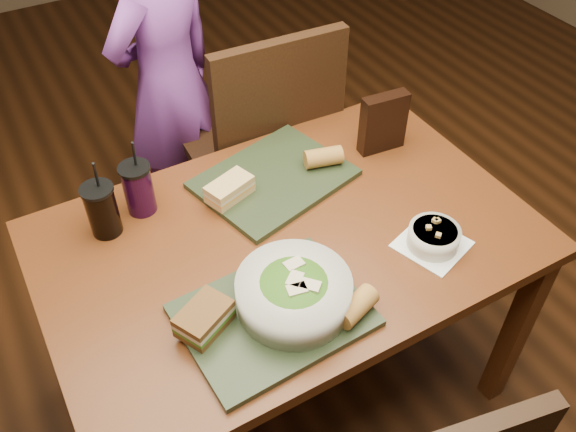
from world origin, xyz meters
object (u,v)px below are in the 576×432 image
object	(u,v)px
tray_far	(274,179)
baguette_near	(356,307)
sandwich_far	(230,189)
chair_far	(266,147)
diner	(168,82)
chip_bag	(383,123)
tray_near	(273,315)
cup_cola	(102,210)
cup_berry	(138,188)
soup_bowl	(434,237)
baguette_far	(323,157)
dining_table	(288,257)
salad_bowl	(294,291)
sandwich_near	(204,318)

from	to	relation	value
tray_far	baguette_near	world-z (taller)	baguette_near
sandwich_far	chair_far	bearing A→B (deg)	50.20
chair_far	diner	distance (m)	0.46
sandwich_far	baguette_near	bearing A→B (deg)	-81.57
chip_bag	tray_near	bearing A→B (deg)	-140.38
chair_far	cup_cola	size ratio (longest dim) A/B	4.46
cup_cola	chair_far	bearing A→B (deg)	25.50
cup_berry	cup_cola	bearing A→B (deg)	-162.57
diner	soup_bowl	distance (m)	1.22
chair_far	sandwich_far	size ratio (longest dim) A/B	7.09
diner	baguette_far	distance (m)	0.81
cup_cola	cup_berry	world-z (taller)	cup_cola
dining_table	soup_bowl	bearing A→B (deg)	-35.26
dining_table	chip_bag	distance (m)	0.51
soup_bowl	chip_bag	world-z (taller)	chip_bag
baguette_near	salad_bowl	bearing A→B (deg)	138.45
chair_far	cup_cola	xyz separation A→B (m)	(-0.64, -0.31, 0.24)
sandwich_far	soup_bowl	bearing A→B (deg)	-47.20
tray_far	chip_bag	size ratio (longest dim) A/B	2.22
sandwich_far	dining_table	bearing A→B (deg)	-69.09
tray_far	sandwich_far	size ratio (longest dim) A/B	2.83
baguette_near	baguette_far	world-z (taller)	baguette_far
diner	cup_cola	world-z (taller)	diner
tray_far	sandwich_far	xyz separation A→B (m)	(-0.15, -0.01, 0.04)
baguette_near	sandwich_far	bearing A→B (deg)	98.43
salad_bowl	soup_bowl	bearing A→B (deg)	-0.09
sandwich_far	cup_berry	xyz separation A→B (m)	(-0.23, 0.09, 0.03)
cup_berry	tray_far	bearing A→B (deg)	-11.55
sandwich_far	diner	bearing A→B (deg)	82.03
soup_bowl	baguette_far	world-z (taller)	baguette_far
cup_berry	chip_bag	xyz separation A→B (m)	(0.74, -0.10, 0.02)
chip_bag	cup_berry	bearing A→B (deg)	177.81
chair_far	diner	world-z (taller)	diner
baguette_far	sandwich_near	bearing A→B (deg)	-146.26
diner	salad_bowl	distance (m)	1.20
soup_bowl	sandwich_far	size ratio (longest dim) A/B	1.40
chair_far	salad_bowl	size ratio (longest dim) A/B	3.87
sandwich_near	baguette_far	bearing A→B (deg)	33.74
chair_far	sandwich_far	xyz separation A→B (m)	(-0.30, -0.36, 0.21)
tray_near	tray_far	size ratio (longest dim) A/B	1.00
cup_berry	chip_bag	distance (m)	0.75
tray_far	sandwich_near	world-z (taller)	sandwich_near
chair_far	tray_near	distance (m)	0.89
sandwich_near	baguette_far	world-z (taller)	sandwich_near
tray_far	chip_bag	xyz separation A→B (m)	(0.37, -0.02, 0.09)
baguette_far	chair_far	bearing A→B (deg)	90.15
salad_bowl	sandwich_near	xyz separation A→B (m)	(-0.21, 0.04, -0.02)
tray_near	tray_far	distance (m)	0.49
salad_bowl	cup_berry	bearing A→B (deg)	110.89
diner	cup_berry	xyz separation A→B (m)	(-0.34, -0.68, 0.13)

